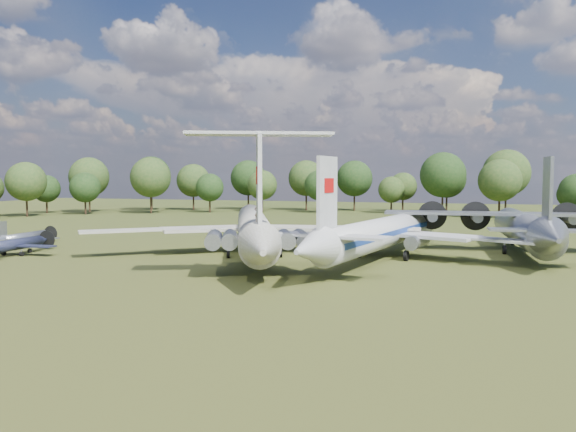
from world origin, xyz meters
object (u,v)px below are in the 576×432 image
(tu104_jet, at_px, (385,238))
(an12_transport, at_px, (524,234))
(person_on_il62, at_px, (258,213))
(small_prop_west, at_px, (14,247))
(il62_airliner, at_px, (254,234))
(small_prop_northwest, at_px, (25,239))

(tu104_jet, height_order, an12_transport, an12_transport)
(an12_transport, distance_m, person_on_il62, 37.22)
(an12_transport, distance_m, small_prop_west, 64.40)
(il62_airliner, height_order, tu104_jet, il62_airliner)
(an12_transport, relative_size, small_prop_northwest, 3.00)
(tu104_jet, bearing_deg, small_prop_northwest, -165.26)
(small_prop_west, height_order, small_prop_northwest, small_prop_west)
(tu104_jet, xyz_separation_m, small_prop_northwest, (-50.33, -4.06, -1.52))
(tu104_jet, relative_size, person_on_il62, 26.65)
(small_prop_west, xyz_separation_m, small_prop_northwest, (-6.02, 8.15, -0.07))
(small_prop_northwest, bearing_deg, person_on_il62, -22.25)
(an12_transport, bearing_deg, il62_airliner, -163.92)
(person_on_il62, bearing_deg, an12_transport, -149.48)
(small_prop_northwest, bearing_deg, il62_airliner, -2.65)
(small_prop_west, distance_m, small_prop_northwest, 10.13)
(small_prop_northwest, xyz_separation_m, person_on_il62, (40.28, -12.46, 5.37))
(il62_airliner, distance_m, small_prop_west, 29.94)
(an12_transport, height_order, person_on_il62, person_on_il62)
(an12_transport, height_order, small_prop_west, an12_transport)
(tu104_jet, height_order, small_prop_west, tu104_jet)
(il62_airliner, bearing_deg, person_on_il62, -90.00)
(il62_airliner, bearing_deg, an12_transport, -2.58)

